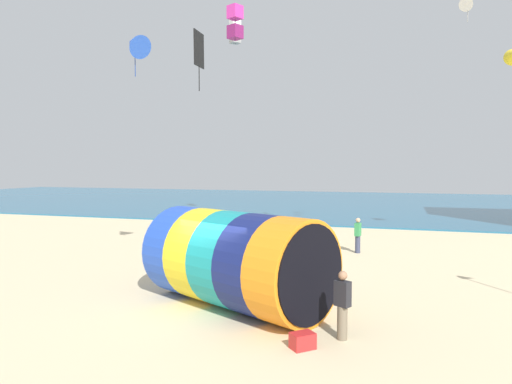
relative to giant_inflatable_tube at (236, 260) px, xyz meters
name	(u,v)px	position (x,y,z in m)	size (l,w,h in m)	color
ground_plane	(218,307)	(-0.49, -0.20, -1.38)	(120.00, 120.00, 0.00)	beige
sea	(350,203)	(-0.49, 38.20, -1.33)	(120.00, 40.00, 0.10)	#236084
giant_inflatable_tube	(236,260)	(0.00, 0.00, 0.00)	(6.09, 4.90, 2.77)	blue
kite_handler	(342,305)	(3.21, -1.58, -0.56)	(0.42, 0.37, 1.63)	#726651
kite_black_diamond	(199,50)	(-2.45, 2.97, 6.82)	(0.06, 0.86, 2.10)	black
kite_magenta_box	(235,22)	(-3.18, 8.79, 9.57)	(0.77, 0.77, 1.66)	#D1339E
kite_blue_delta	(135,44)	(-5.36, 3.45, 7.37)	(1.49, 1.37, 1.84)	blue
kite_white_delta	(468,3)	(6.75, 6.39, 8.65)	(0.76, 0.83, 1.03)	white
kite_white_box	(235,31)	(-6.40, 17.70, 11.91)	(0.87, 0.87, 1.76)	white
bystander_near_water	(266,238)	(-1.18, 7.28, -0.52)	(0.24, 0.36, 1.69)	#383D56
bystander_mid_beach	(358,235)	(2.66, 9.41, -0.54)	(0.31, 0.40, 1.65)	#383D56
cooler_box	(303,341)	(2.44, -2.39, -1.20)	(0.52, 0.36, 0.36)	red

